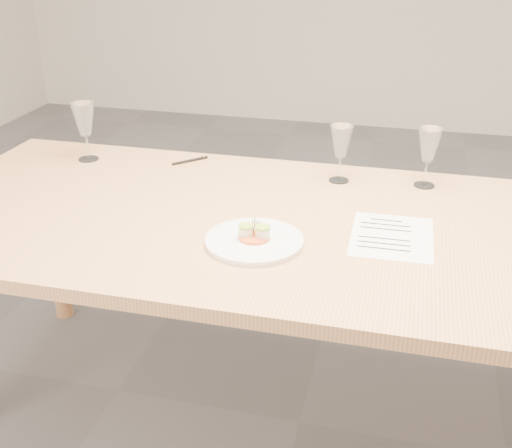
% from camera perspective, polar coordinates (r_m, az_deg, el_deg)
% --- Properties ---
extents(ground, '(7.00, 7.00, 0.00)m').
position_cam_1_polar(ground, '(2.28, 3.89, -17.17)').
color(ground, slate).
rests_on(ground, ground).
extents(dining_table, '(2.40, 1.00, 0.75)m').
position_cam_1_polar(dining_table, '(1.88, 4.49, -1.73)').
color(dining_table, tan).
rests_on(dining_table, ground).
extents(dinner_plate, '(0.27, 0.27, 0.07)m').
position_cam_1_polar(dinner_plate, '(1.72, -0.15, -1.44)').
color(dinner_plate, white).
rests_on(dinner_plate, dining_table).
extents(recipe_sheet, '(0.23, 0.29, 0.00)m').
position_cam_1_polar(recipe_sheet, '(1.80, 11.98, -1.08)').
color(recipe_sheet, white).
rests_on(recipe_sheet, dining_table).
extents(ballpoint_pen, '(0.10, 0.11, 0.01)m').
position_cam_1_polar(ballpoint_pen, '(2.33, -5.87, 5.64)').
color(ballpoint_pen, black).
rests_on(ballpoint_pen, dining_table).
extents(wine_glass_0, '(0.08, 0.08, 0.21)m').
position_cam_1_polar(wine_glass_0, '(2.37, -15.04, 8.88)').
color(wine_glass_0, white).
rests_on(wine_glass_0, dining_table).
extents(wine_glass_1, '(0.08, 0.08, 0.19)m').
position_cam_1_polar(wine_glass_1, '(2.12, 7.57, 7.17)').
color(wine_glass_1, white).
rests_on(wine_glass_1, dining_table).
extents(wine_glass_2, '(0.08, 0.08, 0.19)m').
position_cam_1_polar(wine_glass_2, '(2.13, 15.11, 6.70)').
color(wine_glass_2, white).
rests_on(wine_glass_2, dining_table).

